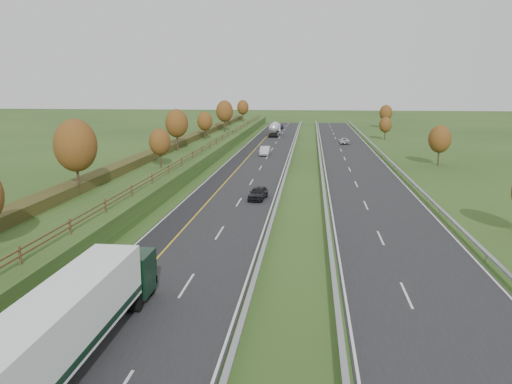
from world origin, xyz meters
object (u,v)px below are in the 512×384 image
car_dark_near (258,193)px  car_small_far (280,127)px  road_tanker (275,129)px  car_oncoming (344,141)px  car_silver_mid (265,151)px  box_lorry (75,317)px

car_dark_near → car_small_far: (-3.56, 96.08, -0.06)m
road_tanker → car_oncoming: bearing=-44.9°
car_small_far → car_oncoming: 41.49m
road_tanker → car_oncoming: road_tanker is taller
road_tanker → car_small_far: 21.11m
road_tanker → car_small_far: (0.03, 21.08, -1.15)m
car_dark_near → car_oncoming: car_dark_near is taller
car_silver_mid → car_small_far: (-0.92, 58.64, -0.14)m
car_dark_near → road_tanker: bearing=99.4°
car_silver_mid → box_lorry: bearing=-91.5°
box_lorry → car_small_far: box_lorry is taller
box_lorry → road_tanker: box_lorry is taller
road_tanker → car_silver_mid: bearing=-88.6°
car_silver_mid → car_small_far: 58.65m
car_small_far → car_oncoming: car_small_far is taller
road_tanker → car_small_far: size_ratio=2.41×
road_tanker → car_oncoming: (16.88, -16.83, -1.16)m
road_tanker → car_silver_mid: (0.95, -37.56, -1.00)m
car_silver_mid → car_oncoming: car_silver_mid is taller
car_dark_near → car_oncoming: (13.29, 58.17, -0.07)m
car_small_far → car_oncoming: size_ratio=0.97×
box_lorry → car_oncoming: (18.06, 93.46, -1.63)m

